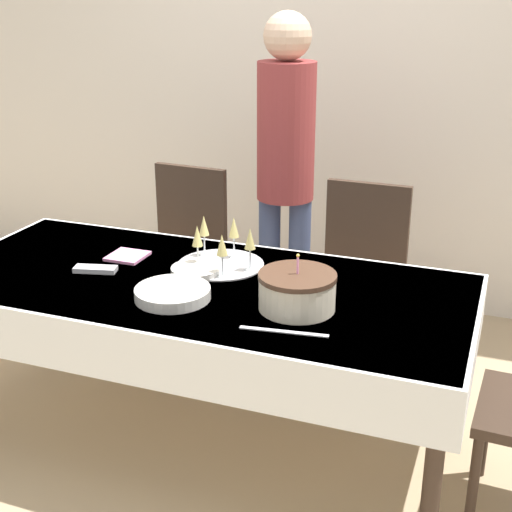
{
  "coord_description": "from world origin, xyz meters",
  "views": [
    {
      "loc": [
        1.1,
        -2.31,
        1.81
      ],
      "look_at": [
        0.22,
        0.04,
        0.86
      ],
      "focal_mm": 50.0,
      "sensor_mm": 36.0,
      "label": 1
    }
  ],
  "objects_px": {
    "champagne_tray": "(221,249)",
    "person_standing": "(286,157)",
    "dining_chair_far_right": "(359,277)",
    "birthday_cake": "(297,291)",
    "dining_chair_far_left": "(182,253)",
    "plate_stack_dessert": "(196,270)",
    "plate_stack_main": "(173,293)"
  },
  "relations": [
    {
      "from": "birthday_cake",
      "to": "plate_stack_dessert",
      "type": "height_order",
      "value": "birthday_cake"
    },
    {
      "from": "dining_chair_far_left",
      "to": "plate_stack_dessert",
      "type": "height_order",
      "value": "dining_chair_far_left"
    },
    {
      "from": "plate_stack_main",
      "to": "person_standing",
      "type": "height_order",
      "value": "person_standing"
    },
    {
      "from": "champagne_tray",
      "to": "plate_stack_dessert",
      "type": "xyz_separation_m",
      "value": [
        -0.06,
        -0.12,
        -0.06
      ]
    },
    {
      "from": "birthday_cake",
      "to": "plate_stack_dessert",
      "type": "xyz_separation_m",
      "value": [
        -0.47,
        0.17,
        -0.05
      ]
    },
    {
      "from": "dining_chair_far_right",
      "to": "plate_stack_dessert",
      "type": "relative_size",
      "value": 4.78
    },
    {
      "from": "birthday_cake",
      "to": "champagne_tray",
      "type": "height_order",
      "value": "birthday_cake"
    },
    {
      "from": "plate_stack_main",
      "to": "plate_stack_dessert",
      "type": "distance_m",
      "value": 0.25
    },
    {
      "from": "champagne_tray",
      "to": "person_standing",
      "type": "xyz_separation_m",
      "value": [
        0.03,
        0.74,
        0.23
      ]
    },
    {
      "from": "plate_stack_dessert",
      "to": "dining_chair_far_left",
      "type": "bearing_deg",
      "value": 120.34
    },
    {
      "from": "birthday_cake",
      "to": "person_standing",
      "type": "relative_size",
      "value": 0.16
    },
    {
      "from": "plate_stack_dessert",
      "to": "person_standing",
      "type": "xyz_separation_m",
      "value": [
        0.09,
        0.85,
        0.29
      ]
    },
    {
      "from": "dining_chair_far_left",
      "to": "dining_chair_far_right",
      "type": "relative_size",
      "value": 1.0
    },
    {
      "from": "dining_chair_far_left",
      "to": "champagne_tray",
      "type": "distance_m",
      "value": 0.82
    },
    {
      "from": "birthday_cake",
      "to": "person_standing",
      "type": "height_order",
      "value": "person_standing"
    },
    {
      "from": "dining_chair_far_left",
      "to": "plate_stack_main",
      "type": "distance_m",
      "value": 1.09
    },
    {
      "from": "plate_stack_dessert",
      "to": "person_standing",
      "type": "height_order",
      "value": "person_standing"
    },
    {
      "from": "plate_stack_main",
      "to": "dining_chair_far_right",
      "type": "bearing_deg",
      "value": 63.22
    },
    {
      "from": "birthday_cake",
      "to": "plate_stack_main",
      "type": "xyz_separation_m",
      "value": [
        -0.45,
        -0.08,
        -0.05
      ]
    },
    {
      "from": "dining_chair_far_right",
      "to": "champagne_tray",
      "type": "height_order",
      "value": "dining_chair_far_right"
    },
    {
      "from": "plate_stack_dessert",
      "to": "person_standing",
      "type": "relative_size",
      "value": 0.12
    },
    {
      "from": "plate_stack_dessert",
      "to": "person_standing",
      "type": "distance_m",
      "value": 0.9
    },
    {
      "from": "dining_chair_far_right",
      "to": "birthday_cake",
      "type": "xyz_separation_m",
      "value": [
        -0.04,
        -0.89,
        0.28
      ]
    },
    {
      "from": "plate_stack_main",
      "to": "plate_stack_dessert",
      "type": "height_order",
      "value": "plate_stack_main"
    },
    {
      "from": "dining_chair_far_left",
      "to": "champagne_tray",
      "type": "relative_size",
      "value": 2.68
    },
    {
      "from": "dining_chair_far_left",
      "to": "birthday_cake",
      "type": "height_order",
      "value": "dining_chair_far_left"
    },
    {
      "from": "dining_chair_far_right",
      "to": "plate_stack_dessert",
      "type": "xyz_separation_m",
      "value": [
        -0.51,
        -0.72,
        0.23
      ]
    },
    {
      "from": "dining_chair_far_left",
      "to": "plate_stack_main",
      "type": "height_order",
      "value": "dining_chair_far_left"
    },
    {
      "from": "dining_chair_far_left",
      "to": "dining_chair_far_right",
      "type": "height_order",
      "value": "same"
    },
    {
      "from": "dining_chair_far_right",
      "to": "champagne_tray",
      "type": "xyz_separation_m",
      "value": [
        -0.45,
        -0.6,
        0.29
      ]
    },
    {
      "from": "dining_chair_far_right",
      "to": "person_standing",
      "type": "distance_m",
      "value": 0.68
    },
    {
      "from": "champagne_tray",
      "to": "plate_stack_dessert",
      "type": "relative_size",
      "value": 1.79
    }
  ]
}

